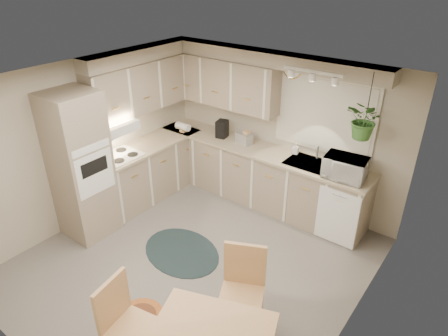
{
  "coord_description": "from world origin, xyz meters",
  "views": [
    {
      "loc": [
        2.79,
        -3.02,
        3.58
      ],
      "look_at": [
        0.08,
        0.55,
        1.2
      ],
      "focal_mm": 32.0,
      "sensor_mm": 36.0,
      "label": 1
    }
  ],
  "objects_px": {
    "pet_bed": "(141,319)",
    "microwave": "(345,165)",
    "chair_left": "(132,327)",
    "chair_back": "(241,296)",
    "braided_rug": "(182,252)"
  },
  "relations": [
    {
      "from": "pet_bed",
      "to": "microwave",
      "type": "relative_size",
      "value": 0.92
    },
    {
      "from": "chair_left",
      "to": "chair_back",
      "type": "bearing_deg",
      "value": 136.75
    },
    {
      "from": "chair_back",
      "to": "pet_bed",
      "type": "relative_size",
      "value": 1.96
    },
    {
      "from": "braided_rug",
      "to": "chair_back",
      "type": "bearing_deg",
      "value": -22.25
    },
    {
      "from": "chair_left",
      "to": "pet_bed",
      "type": "distance_m",
      "value": 0.63
    },
    {
      "from": "chair_left",
      "to": "pet_bed",
      "type": "bearing_deg",
      "value": -147.26
    },
    {
      "from": "chair_back",
      "to": "pet_bed",
      "type": "height_order",
      "value": "chair_back"
    },
    {
      "from": "chair_back",
      "to": "pet_bed",
      "type": "distance_m",
      "value": 1.18
    },
    {
      "from": "chair_left",
      "to": "chair_back",
      "type": "relative_size",
      "value": 0.97
    },
    {
      "from": "braided_rug",
      "to": "pet_bed",
      "type": "xyz_separation_m",
      "value": [
        0.46,
        -1.16,
        0.05
      ]
    },
    {
      "from": "pet_bed",
      "to": "microwave",
      "type": "distance_m",
      "value": 3.19
    },
    {
      "from": "braided_rug",
      "to": "pet_bed",
      "type": "bearing_deg",
      "value": -68.46
    },
    {
      "from": "chair_left",
      "to": "pet_bed",
      "type": "xyz_separation_m",
      "value": [
        -0.31,
        0.34,
        -0.43
      ]
    },
    {
      "from": "chair_left",
      "to": "braided_rug",
      "type": "distance_m",
      "value": 1.75
    },
    {
      "from": "chair_back",
      "to": "microwave",
      "type": "height_order",
      "value": "microwave"
    }
  ]
}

